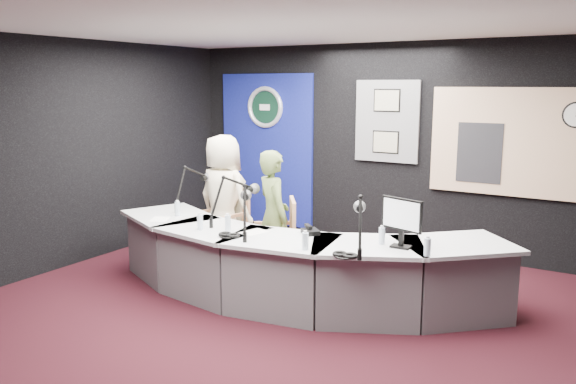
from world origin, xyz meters
The scene contains 31 objects.
ground centered at (0.00, 0.00, 0.00)m, with size 6.00×6.00×0.00m, color black.
ceiling centered at (0.00, 0.00, 2.80)m, with size 6.00×6.00×0.02m, color silver.
wall_back centered at (0.00, 3.00, 1.40)m, with size 6.00×0.02×2.80m, color black.
wall_left centered at (-3.00, 0.00, 1.40)m, with size 0.02×6.00×2.80m, color black.
broadcast_desk centered at (-0.05, 0.55, 0.38)m, with size 4.50×1.90×0.75m, color #B9BBBD, non-canonical shape.
backdrop_panel centered at (-1.90, 2.97, 1.25)m, with size 1.60×0.05×2.30m, color navy.
agency_seal centered at (-1.90, 2.93, 1.90)m, with size 0.63×0.63×0.07m, color silver.
seal_center centered at (-1.90, 2.94, 1.90)m, with size 0.48×0.48×0.01m, color black.
pinboard centered at (0.05, 2.97, 1.75)m, with size 0.90×0.04×1.10m, color slate.
framed_photo_upper centered at (0.05, 2.94, 2.03)m, with size 0.34×0.02×0.27m, color gray.
framed_photo_lower centered at (0.05, 2.94, 1.47)m, with size 0.34×0.02×0.27m, color gray.
booth_window_frame centered at (1.75, 2.97, 1.55)m, with size 2.12×0.06×1.32m, color tan.
booth_glow centered at (1.75, 2.96, 1.55)m, with size 2.00×0.02×1.20m, color beige.
equipment_rack centered at (1.30, 2.94, 1.40)m, with size 0.55×0.02×0.75m, color black.
wall_clock centered at (2.35, 2.94, 1.90)m, with size 0.28×0.28×0.01m, color white.
armchair_left centered at (-1.46, 1.29, 0.51)m, with size 0.57×0.57×1.02m, color #B47B52, non-canonical shape.
armchair_right centered at (-0.49, 0.96, 0.47)m, with size 0.53×0.53×0.94m, color #B47B52, non-canonical shape.
draped_jacket centered at (-1.53, 1.53, 0.62)m, with size 0.50×0.10×0.70m, color slate.
person_man centered at (-1.46, 1.29, 0.81)m, with size 0.80×0.52×1.63m, color #F8E9C6.
person_woman centered at (-0.49, 0.96, 0.76)m, with size 0.56×0.36×1.52m, color #5D703B.
computer_monitor centered at (1.19, 0.54, 1.07)m, with size 0.47×0.03×0.32m, color black.
desk_phone centered at (0.23, 0.53, 0.78)m, with size 0.19×0.15×0.05m, color black.
headphones_near centered at (0.87, 0.00, 0.77)m, with size 0.21×0.21×0.03m, color black.
headphones_far centered at (-0.41, 0.02, 0.77)m, with size 0.21×0.21×0.04m, color black.
paper_stack centered at (-1.54, 0.22, 0.75)m, with size 0.19×0.26×0.00m, color white.
notepad centered at (-0.30, 0.29, 0.75)m, with size 0.19×0.27×0.00m, color white.
boom_mic_a centered at (-1.61, 0.88, 1.05)m, with size 0.16×0.74×0.60m, color black, non-canonical shape.
boom_mic_b centered at (-0.73, 0.52, 1.05)m, with size 0.27×0.72×0.60m, color black, non-canonical shape.
boom_mic_c centered at (-0.34, 0.20, 1.05)m, with size 0.47×0.63×0.60m, color black, non-canonical shape.
boom_mic_d centered at (0.89, 0.27, 1.05)m, with size 0.38×0.68×0.60m, color black, non-canonical shape.
water_bottles centered at (-0.01, 0.29, 0.84)m, with size 3.03×0.61×0.18m, color silver, non-canonical shape.
Camera 1 is at (2.97, -4.43, 2.25)m, focal length 36.00 mm.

